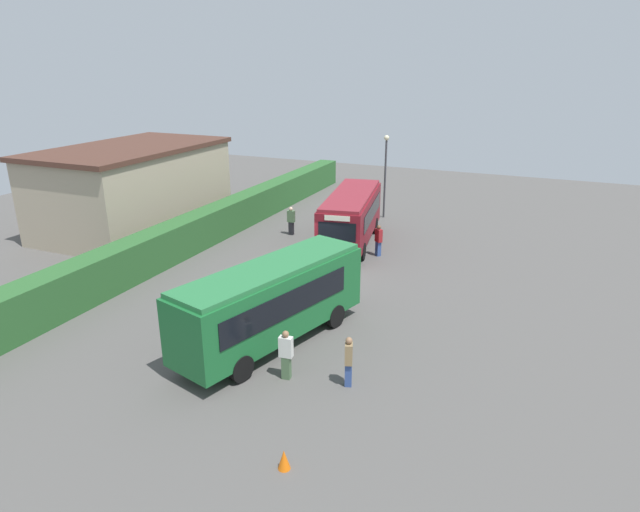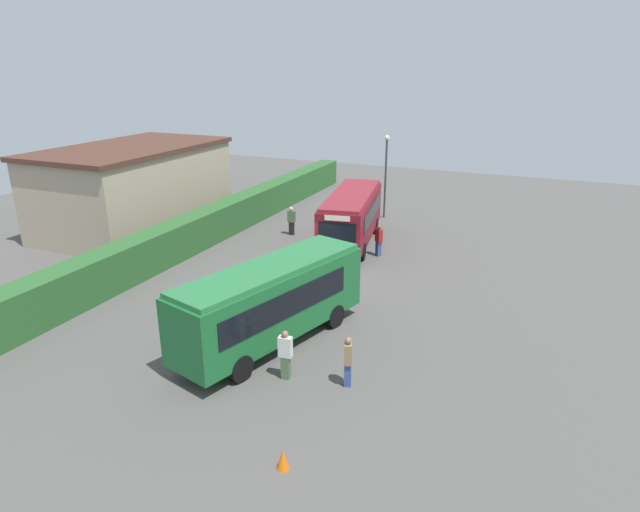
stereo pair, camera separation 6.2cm
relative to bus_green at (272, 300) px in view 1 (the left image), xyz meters
The scene contains 11 objects.
ground_plane 7.79m from the bus_green, ahead, with size 64.00×64.00×0.00m, color #514F4C.
bus_green is the anchor object (origin of this frame).
bus_maroon 13.17m from the bus_green, ahead, with size 8.98×4.02×3.21m.
person_left 2.84m from the bus_green, 141.83° to the right, with size 0.31×0.50×1.88m.
person_center 4.29m from the bus_green, 113.59° to the right, with size 0.45×0.37×1.88m.
person_right 11.74m from the bus_green, ahead, with size 0.49×0.51×1.85m.
person_far 14.59m from the bus_green, 23.37° to the left, with size 0.29×0.50×1.85m.
hedge_row 12.41m from the bus_green, 52.91° to the left, with size 44.00×1.50×2.06m, color #2A5B2A.
depot_building 19.41m from the bus_green, 56.34° to the left, with size 12.86×7.46×5.49m.
traffic_cone 7.44m from the bus_green, 149.59° to the right, with size 0.36×0.36×0.60m, color orange.
lamppost 19.95m from the bus_green, ahead, with size 0.36×0.36×5.87m.
Camera 1 is at (-24.69, -10.68, 10.70)m, focal length 30.78 mm.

